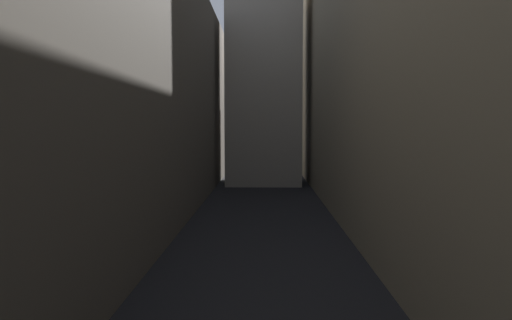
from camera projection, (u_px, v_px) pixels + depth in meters
ground_plane at (262, 224)px, 34.84m from camera, size 264.00×264.00×0.00m
building_block_left at (108, 87)px, 36.35m from camera, size 12.07×108.00×19.86m
building_block_right at (408, 55)px, 35.77m from camera, size 10.49×108.00×24.58m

